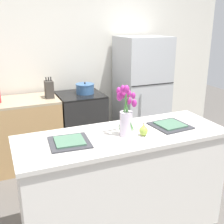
{
  "coord_description": "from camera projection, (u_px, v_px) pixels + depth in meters",
  "views": [
    {
      "loc": [
        -0.95,
        -1.98,
        1.86
      ],
      "look_at": [
        0.0,
        0.25,
        1.07
      ],
      "focal_mm": 45.0,
      "sensor_mm": 36.0,
      "label": 1
    }
  ],
  "objects": [
    {
      "name": "back_wall",
      "position": [
        64.0,
        58.0,
        3.99
      ],
      "size": [
        5.2,
        0.08,
        2.7
      ],
      "color": "silver",
      "rests_on": "ground_plane"
    },
    {
      "name": "kitchen_island",
      "position": [
        123.0,
        183.0,
        2.52
      ],
      "size": [
        1.8,
        0.66,
        0.95
      ],
      "color": "silver",
      "rests_on": "ground_plane"
    },
    {
      "name": "stove_range",
      "position": [
        81.0,
        125.0,
        3.96
      ],
      "size": [
        0.6,
        0.61,
        0.91
      ],
      "color": "black",
      "rests_on": "ground_plane"
    },
    {
      "name": "refrigerator",
      "position": [
        141.0,
        93.0,
        4.2
      ],
      "size": [
        0.68,
        0.67,
        1.65
      ],
      "color": "#B7BABC",
      "rests_on": "ground_plane"
    },
    {
      "name": "flower_vase",
      "position": [
        126.0,
        115.0,
        2.29
      ],
      "size": [
        0.15,
        0.16,
        0.44
      ],
      "color": "silver",
      "rests_on": "kitchen_island"
    },
    {
      "name": "pear_figurine",
      "position": [
        144.0,
        130.0,
        2.32
      ],
      "size": [
        0.07,
        0.07,
        0.12
      ],
      "color": "#9EBC47",
      "rests_on": "kitchen_island"
    },
    {
      "name": "plate_setting_left",
      "position": [
        69.0,
        142.0,
        2.2
      ],
      "size": [
        0.33,
        0.33,
        0.02
      ],
      "color": "#333338",
      "rests_on": "kitchen_island"
    },
    {
      "name": "plate_setting_right",
      "position": [
        170.0,
        125.0,
        2.54
      ],
      "size": [
        0.33,
        0.33,
        0.02
      ],
      "color": "#333338",
      "rests_on": "kitchen_island"
    },
    {
      "name": "cooking_pot",
      "position": [
        85.0,
        89.0,
        3.82
      ],
      "size": [
        0.25,
        0.25,
        0.16
      ],
      "color": "#386093",
      "rests_on": "stove_range"
    },
    {
      "name": "knife_block",
      "position": [
        49.0,
        89.0,
        3.59
      ],
      "size": [
        0.1,
        0.14,
        0.27
      ],
      "color": "#3D3833",
      "rests_on": "back_counter"
    }
  ]
}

